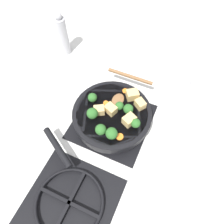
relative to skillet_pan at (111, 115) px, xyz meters
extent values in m
plane|color=silver|center=(0.00, 0.00, -0.06)|extent=(2.40, 2.40, 0.00)
cube|color=black|center=(0.00, 0.00, -0.05)|extent=(0.31, 0.31, 0.01)
torus|color=black|center=(0.00, 0.00, -0.04)|extent=(0.24, 0.24, 0.01)
cube|color=black|center=(0.00, 0.00, -0.04)|extent=(0.01, 0.23, 0.01)
cube|color=black|center=(0.00, 0.00, -0.04)|extent=(0.23, 0.01, 0.01)
cube|color=black|center=(0.00, 0.36, -0.05)|extent=(0.31, 0.31, 0.01)
torus|color=black|center=(0.00, 0.36, -0.04)|extent=(0.24, 0.24, 0.01)
cube|color=black|center=(0.00, 0.36, -0.04)|extent=(0.01, 0.23, 0.01)
cube|color=black|center=(0.00, 0.36, -0.04)|extent=(0.23, 0.01, 0.01)
cylinder|color=black|center=(0.00, 0.00, 0.00)|extent=(0.31, 0.31, 0.05)
cylinder|color=#5B3316|center=(0.00, 0.00, 0.00)|extent=(0.29, 0.29, 0.05)
torus|color=black|center=(0.00, 0.00, 0.02)|extent=(0.32, 0.32, 0.01)
cylinder|color=black|center=(0.12, 0.21, 0.01)|extent=(0.17, 0.11, 0.02)
ellipsoid|color=brown|center=(0.00, -0.06, 0.03)|extent=(0.05, 0.07, 0.01)
cylinder|color=brown|center=(0.00, -0.20, 0.03)|extent=(0.20, 0.02, 0.02)
cube|color=#DBB770|center=(0.00, 0.00, 0.04)|extent=(0.05, 0.05, 0.03)
cube|color=#DBB770|center=(0.04, 0.02, 0.04)|extent=(0.05, 0.05, 0.03)
cube|color=#DBB770|center=(-0.09, -0.07, 0.04)|extent=(0.05, 0.05, 0.03)
cube|color=#DBB770|center=(-0.08, 0.01, 0.04)|extent=(0.05, 0.06, 0.04)
cube|color=#DBB770|center=(-0.05, -0.10, 0.04)|extent=(0.06, 0.06, 0.04)
cylinder|color=#709956|center=(0.09, -0.02, 0.03)|extent=(0.01, 0.01, 0.01)
sphere|color=#2D6628|center=(0.09, -0.02, 0.05)|extent=(0.04, 0.04, 0.04)
cylinder|color=#709956|center=(-0.06, -0.03, 0.03)|extent=(0.01, 0.01, 0.01)
sphere|color=#2D6628|center=(-0.06, -0.03, 0.05)|extent=(0.04, 0.04, 0.04)
cylinder|color=#709956|center=(0.06, 0.05, 0.03)|extent=(0.01, 0.01, 0.01)
sphere|color=#2D6628|center=(0.06, 0.05, 0.05)|extent=(0.04, 0.04, 0.04)
cylinder|color=#709956|center=(0.00, 0.10, 0.03)|extent=(0.01, 0.01, 0.01)
sphere|color=#2D6628|center=(0.00, 0.10, 0.05)|extent=(0.04, 0.04, 0.04)
cylinder|color=#709956|center=(-0.04, 0.10, 0.03)|extent=(0.01, 0.01, 0.01)
sphere|color=#2D6628|center=(-0.04, 0.10, 0.05)|extent=(0.04, 0.04, 0.04)
cylinder|color=#709956|center=(-0.11, 0.02, 0.03)|extent=(0.01, 0.01, 0.01)
sphere|color=#2D6628|center=(-0.11, 0.02, 0.05)|extent=(0.04, 0.04, 0.04)
cylinder|color=#709956|center=(-0.02, -0.03, 0.03)|extent=(0.01, 0.01, 0.01)
sphere|color=#2D6628|center=(-0.02, -0.03, 0.05)|extent=(0.03, 0.03, 0.03)
cylinder|color=orange|center=(-0.01, -0.12, 0.03)|extent=(0.02, 0.02, 0.01)
cylinder|color=orange|center=(-0.07, 0.09, 0.03)|extent=(0.03, 0.03, 0.01)
cylinder|color=orange|center=(0.04, -0.03, 0.03)|extent=(0.02, 0.02, 0.01)
cylinder|color=#B2B2B7|center=(0.39, -0.29, 0.04)|extent=(0.05, 0.05, 0.20)
sphere|color=#B2B2B7|center=(0.39, -0.29, 0.16)|extent=(0.04, 0.04, 0.04)
cylinder|color=white|center=(-0.26, -0.29, -0.02)|extent=(0.04, 0.04, 0.07)
cylinder|color=#B7B7BC|center=(-0.26, -0.29, 0.02)|extent=(0.03, 0.03, 0.01)
camera|label=1|loc=(-0.19, 0.41, 0.76)|focal=35.00mm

